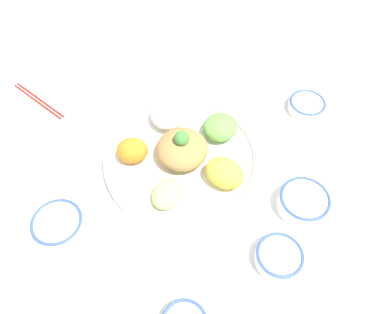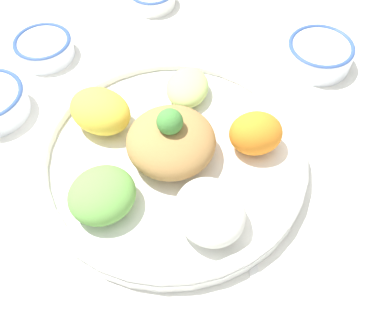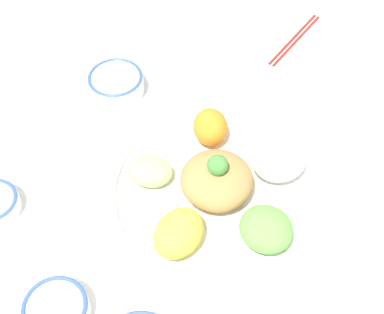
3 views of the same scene
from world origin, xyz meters
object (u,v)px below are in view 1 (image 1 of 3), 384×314
Objects in this scene: sauce_bowl_red at (307,105)px; sauce_bowl_dark at (58,225)px; sauce_bowl_far at (303,202)px; chopsticks_pair_near at (38,100)px; rice_bowl_blue at (279,257)px; serving_spoon_main at (154,89)px; salad_platter at (183,154)px.

sauce_bowl_red is 0.72m from sauce_bowl_dark.
sauce_bowl_far reaches higher than sauce_bowl_dark.
rice_bowl_blue is at bearing -178.12° from chopsticks_pair_near.
sauce_bowl_far reaches higher than sauce_bowl_red.
serving_spoon_main is at bearing -170.32° from sauce_bowl_red.
salad_platter is 3.95× the size of sauce_bowl_red.
rice_bowl_blue is 0.89× the size of sauce_bowl_dark.
chopsticks_pair_near reaches higher than serving_spoon_main.
serving_spoon_main is at bearing -133.42° from chopsticks_pair_near.
salad_platter is at bearing -133.16° from sauce_bowl_red.
sauce_bowl_dark is 0.42m from chopsticks_pair_near.
chopsticks_pair_near is (-0.77, 0.08, -0.02)m from sauce_bowl_far.
serving_spoon_main is (0.29, 0.15, -0.00)m from chopsticks_pair_near.
chopsticks_pair_near is (-0.27, 0.32, -0.02)m from sauce_bowl_dark.
sauce_bowl_red is 0.49× the size of chopsticks_pair_near.
salad_platter is 3.48× the size of sauce_bowl_dark.
sauce_bowl_far is at bearing 80.52° from rice_bowl_blue.
sauce_bowl_dark is at bearing -154.07° from sauce_bowl_far.
sauce_bowl_red is 0.44m from serving_spoon_main.
rice_bowl_blue is at bearing 31.12° from serving_spoon_main.
sauce_bowl_dark is 0.56× the size of chopsticks_pair_near.
sauce_bowl_far is 0.87× the size of serving_spoon_main.
sauce_bowl_dark is 0.48m from serving_spoon_main.
sauce_bowl_red is 0.46m from rice_bowl_blue.
sauce_bowl_far is 0.53m from serving_spoon_main.
salad_platter reaches higher than sauce_bowl_red.
salad_platter is 0.47m from chopsticks_pair_near.
sauce_bowl_dark reaches higher than chopsticks_pair_near.
rice_bowl_blue is 0.76× the size of serving_spoon_main.
salad_platter reaches higher than sauce_bowl_dark.
rice_bowl_blue is (0.02, -0.46, 0.00)m from sauce_bowl_red.
salad_platter reaches higher than rice_bowl_blue.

